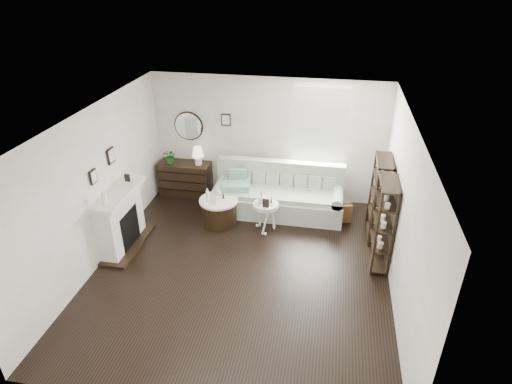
% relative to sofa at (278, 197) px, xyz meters
% --- Properties ---
extents(room, '(5.50, 5.50, 5.50)m').
position_rel_sofa_xyz_m(room, '(0.38, 0.62, 1.25)').
color(room, black).
rests_on(room, ground).
extents(fireplace, '(0.50, 1.40, 1.84)m').
position_rel_sofa_xyz_m(fireplace, '(-2.67, -1.78, 0.19)').
color(fireplace, white).
rests_on(fireplace, ground).
extents(shelf_unit_far, '(0.30, 0.80, 1.60)m').
position_rel_sofa_xyz_m(shelf_unit_far, '(1.98, -0.53, 0.46)').
color(shelf_unit_far, black).
rests_on(shelf_unit_far, ground).
extents(shelf_unit_near, '(0.30, 0.80, 1.60)m').
position_rel_sofa_xyz_m(shelf_unit_near, '(1.98, -1.43, 0.46)').
color(shelf_unit_near, black).
rests_on(shelf_unit_near, ground).
extents(sofa, '(2.69, 0.93, 1.05)m').
position_rel_sofa_xyz_m(sofa, '(0.00, 0.00, 0.00)').
color(sofa, '#A9B5A1').
rests_on(sofa, ground).
extents(quilt, '(0.61, 0.53, 0.14)m').
position_rel_sofa_xyz_m(quilt, '(-0.88, -0.13, 0.26)').
color(quilt, '#227E58').
rests_on(quilt, sofa).
extents(suitcase, '(0.62, 0.34, 0.39)m').
position_rel_sofa_xyz_m(suitcase, '(1.23, -0.19, -0.15)').
color(suitcase, brown).
rests_on(suitcase, ground).
extents(dresser, '(1.15, 0.49, 0.77)m').
position_rel_sofa_xyz_m(dresser, '(-2.18, 0.39, 0.04)').
color(dresser, black).
rests_on(dresser, ground).
extents(table_lamp, '(0.32, 0.32, 0.41)m').
position_rel_sofa_xyz_m(table_lamp, '(-1.85, 0.39, 0.63)').
color(table_lamp, beige).
rests_on(table_lamp, dresser).
extents(potted_plant, '(0.33, 0.30, 0.33)m').
position_rel_sofa_xyz_m(potted_plant, '(-2.47, 0.34, 0.59)').
color(potted_plant, '#1A5518').
rests_on(potted_plant, dresser).
extents(drum_table, '(0.77, 0.77, 0.54)m').
position_rel_sofa_xyz_m(drum_table, '(-1.12, -0.68, -0.07)').
color(drum_table, black).
rests_on(drum_table, ground).
extents(pedestal_table, '(0.50, 0.50, 0.61)m').
position_rel_sofa_xyz_m(pedestal_table, '(-0.14, -0.78, 0.21)').
color(pedestal_table, white).
rests_on(pedestal_table, ground).
extents(eiffel_drum, '(0.13, 0.13, 0.19)m').
position_rel_sofa_xyz_m(eiffel_drum, '(-1.03, -0.63, 0.29)').
color(eiffel_drum, black).
rests_on(eiffel_drum, drum_table).
extents(bottle_drum, '(0.06, 0.06, 0.28)m').
position_rel_sofa_xyz_m(bottle_drum, '(-1.31, -0.77, 0.33)').
color(bottle_drum, silver).
rests_on(bottle_drum, drum_table).
extents(card_frame_drum, '(0.14, 0.07, 0.18)m').
position_rel_sofa_xyz_m(card_frame_drum, '(-1.17, -0.88, 0.28)').
color(card_frame_drum, white).
rests_on(card_frame_drum, drum_table).
extents(eiffel_ped, '(0.11, 0.11, 0.17)m').
position_rel_sofa_xyz_m(eiffel_ped, '(-0.04, -0.75, 0.35)').
color(eiffel_ped, black).
rests_on(eiffel_ped, pedestal_table).
extents(flask_ped, '(0.14, 0.14, 0.26)m').
position_rel_sofa_xyz_m(flask_ped, '(-0.23, -0.76, 0.39)').
color(flask_ped, silver).
rests_on(flask_ped, pedestal_table).
extents(card_frame_ped, '(0.13, 0.05, 0.17)m').
position_rel_sofa_xyz_m(card_frame_ped, '(-0.12, -0.91, 0.34)').
color(card_frame_ped, black).
rests_on(card_frame_ped, pedestal_table).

